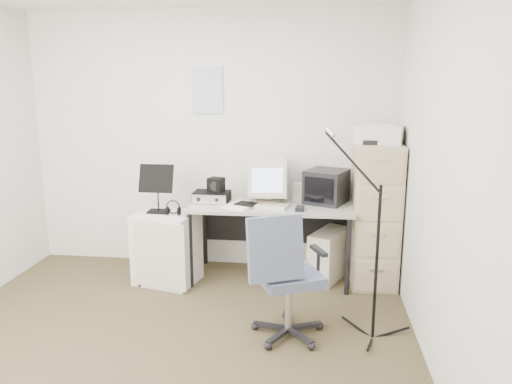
# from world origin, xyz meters

# --- Properties ---
(floor) EXTENTS (3.60, 3.60, 0.01)m
(floor) POSITION_xyz_m (0.00, 0.00, -0.01)
(floor) COLOR #3C3423
(floor) RESTS_ON ground
(wall_back) EXTENTS (3.60, 0.02, 2.50)m
(wall_back) POSITION_xyz_m (0.00, 1.80, 1.25)
(wall_back) COLOR silver
(wall_back) RESTS_ON ground
(wall_right) EXTENTS (0.02, 3.60, 2.50)m
(wall_right) POSITION_xyz_m (1.80, 0.00, 1.25)
(wall_right) COLOR silver
(wall_right) RESTS_ON ground
(wall_calendar) EXTENTS (0.30, 0.02, 0.44)m
(wall_calendar) POSITION_xyz_m (-0.02, 1.79, 1.75)
(wall_calendar) COLOR white
(wall_calendar) RESTS_ON wall_back
(filing_cabinet) EXTENTS (0.40, 0.60, 1.30)m
(filing_cabinet) POSITION_xyz_m (1.58, 1.48, 0.65)
(filing_cabinet) COLOR #BBAF8D
(filing_cabinet) RESTS_ON floor
(printer) EXTENTS (0.46, 0.38, 0.16)m
(printer) POSITION_xyz_m (1.58, 1.47, 1.38)
(printer) COLOR white
(printer) RESTS_ON filing_cabinet
(desk) EXTENTS (1.50, 0.70, 0.73)m
(desk) POSITION_xyz_m (0.63, 1.45, 0.36)
(desk) COLOR #959693
(desk) RESTS_ON floor
(crt_monitor) EXTENTS (0.39, 0.40, 0.39)m
(crt_monitor) POSITION_xyz_m (0.59, 1.52, 0.93)
(crt_monitor) COLOR white
(crt_monitor) RESTS_ON desk
(crt_tv) EXTENTS (0.45, 0.46, 0.31)m
(crt_tv) POSITION_xyz_m (1.14, 1.55, 0.88)
(crt_tv) COLOR black
(crt_tv) RESTS_ON desk
(desk_speaker) EXTENTS (0.11, 0.11, 0.17)m
(desk_speaker) POSITION_xyz_m (0.88, 1.60, 0.81)
(desk_speaker) COLOR beige
(desk_speaker) RESTS_ON desk
(keyboard) EXTENTS (0.49, 0.26, 0.03)m
(keyboard) POSITION_xyz_m (0.56, 1.32, 0.74)
(keyboard) COLOR white
(keyboard) RESTS_ON desk
(mouse) EXTENTS (0.08, 0.12, 0.04)m
(mouse) POSITION_xyz_m (0.90, 1.23, 0.75)
(mouse) COLOR black
(mouse) RESTS_ON desk
(radio_receiver) EXTENTS (0.34, 0.25, 0.10)m
(radio_receiver) POSITION_xyz_m (0.07, 1.46, 0.78)
(radio_receiver) COLOR black
(radio_receiver) RESTS_ON desk
(radio_speaker) EXTENTS (0.16, 0.16, 0.13)m
(radio_speaker) POSITION_xyz_m (0.11, 1.46, 0.89)
(radio_speaker) COLOR black
(radio_speaker) RESTS_ON radio_receiver
(papers) EXTENTS (0.34, 0.38, 0.02)m
(papers) POSITION_xyz_m (0.38, 1.31, 0.74)
(papers) COLOR white
(papers) RESTS_ON desk
(pc_tower) EXTENTS (0.41, 0.55, 0.47)m
(pc_tower) POSITION_xyz_m (1.18, 1.50, 0.23)
(pc_tower) COLOR white
(pc_tower) RESTS_ON floor
(office_chair) EXTENTS (0.73, 0.73, 0.96)m
(office_chair) POSITION_xyz_m (0.86, 0.37, 0.48)
(office_chair) COLOR slate
(office_chair) RESTS_ON floor
(side_cart) EXTENTS (0.61, 0.53, 0.66)m
(side_cart) POSITION_xyz_m (-0.32, 1.25, 0.33)
(side_cart) COLOR silver
(side_cart) RESTS_ON floor
(music_stand) EXTENTS (0.35, 0.25, 0.46)m
(music_stand) POSITION_xyz_m (-0.39, 1.28, 0.89)
(music_stand) COLOR black
(music_stand) RESTS_ON side_cart
(headphones) EXTENTS (0.17, 0.17, 0.03)m
(headphones) POSITION_xyz_m (-0.23, 1.21, 0.71)
(headphones) COLOR black
(headphones) RESTS_ON side_cart
(mic_stand) EXTENTS (0.03, 0.03, 1.50)m
(mic_stand) POSITION_xyz_m (1.48, 0.42, 0.75)
(mic_stand) COLOR black
(mic_stand) RESTS_ON floor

